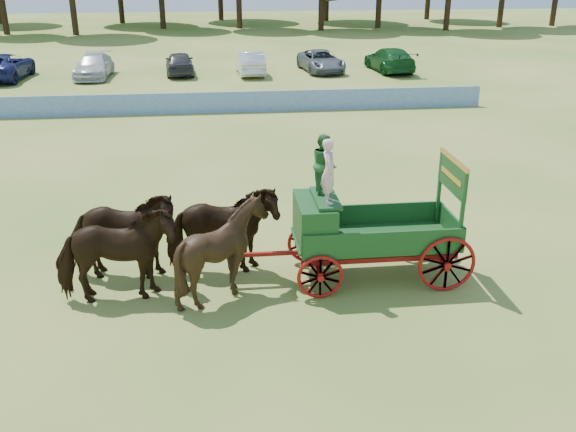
# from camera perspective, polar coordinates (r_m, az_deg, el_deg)

# --- Properties ---
(ground) EXTENTS (160.00, 160.00, 0.00)m
(ground) POSITION_cam_1_polar(r_m,az_deg,el_deg) (16.11, 0.70, -5.23)
(ground) COLOR #AA9C4D
(ground) RESTS_ON ground
(horse_lead_left) EXTENTS (2.82, 1.45, 2.31)m
(horse_lead_left) POSITION_cam_1_polar(r_m,az_deg,el_deg) (14.93, -15.06, -3.43)
(horse_lead_left) COLOR black
(horse_lead_left) RESTS_ON ground
(horse_lead_right) EXTENTS (2.85, 1.52, 2.31)m
(horse_lead_right) POSITION_cam_1_polar(r_m,az_deg,el_deg) (15.92, -14.55, -1.73)
(horse_lead_right) COLOR black
(horse_lead_right) RESTS_ON ground
(horse_wheel_left) EXTENTS (2.28, 2.07, 2.32)m
(horse_wheel_left) POSITION_cam_1_polar(r_m,az_deg,el_deg) (14.74, -5.80, -3.06)
(horse_wheel_left) COLOR black
(horse_wheel_left) RESTS_ON ground
(horse_wheel_right) EXTENTS (2.79, 1.38, 2.31)m
(horse_wheel_right) POSITION_cam_1_polar(r_m,az_deg,el_deg) (15.74, -5.89, -1.37)
(horse_wheel_right) COLOR black
(horse_wheel_right) RESTS_ON ground
(farm_dray) EXTENTS (5.99, 2.00, 3.65)m
(farm_dray) POSITION_cam_1_polar(r_m,az_deg,el_deg) (15.39, 5.25, -0.24)
(farm_dray) COLOR maroon
(farm_dray) RESTS_ON ground
(sponsor_banner) EXTENTS (26.00, 0.08, 1.05)m
(sponsor_banner) POSITION_cam_1_polar(r_m,az_deg,el_deg) (32.91, -5.07, 10.05)
(sponsor_banner) COLOR #1C4A9A
(sponsor_banner) RESTS_ON ground
(parked_cars) EXTENTS (38.65, 6.79, 1.63)m
(parked_cars) POSITION_cam_1_polar(r_m,az_deg,el_deg) (44.31, -13.42, 13.01)
(parked_cars) COLOR silver
(parked_cars) RESTS_ON ground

